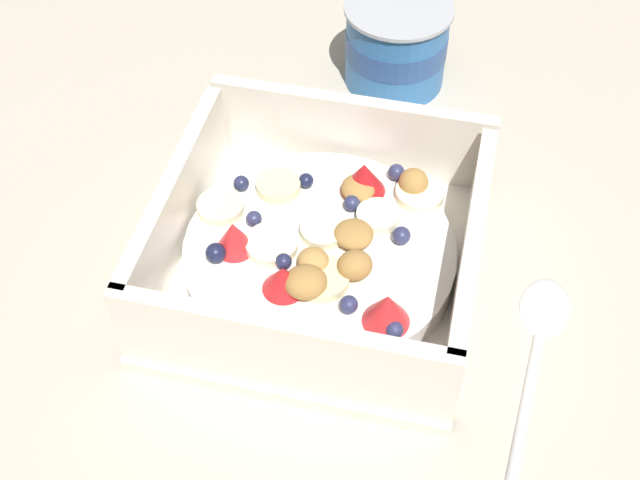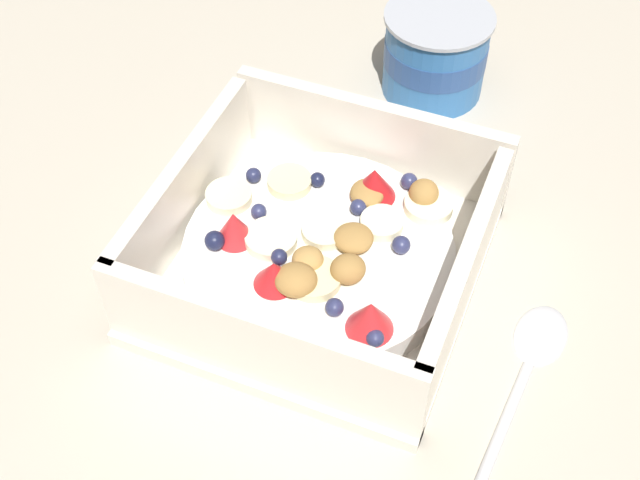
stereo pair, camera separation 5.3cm
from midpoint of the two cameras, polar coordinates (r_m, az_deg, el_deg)
The scene contains 4 objects.
ground_plane at distance 0.55m, azimuth 2.65°, elevation -2.52°, with size 2.40×2.40×0.00m, color beige.
fruit_bowl at distance 0.54m, azimuth 2.89°, elevation -0.71°, with size 0.20×0.20×0.07m.
spoon at distance 0.53m, azimuth 16.70°, elevation -8.22°, with size 0.04×0.17×0.01m.
yogurt_cup at distance 0.68m, azimuth 10.07°, elevation 12.21°, with size 0.08×0.08×0.07m.
Camera 2 is at (0.13, -0.32, 0.43)m, focal length 47.55 mm.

